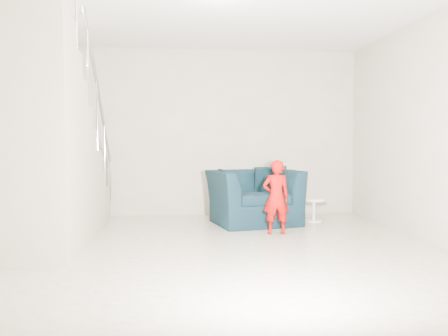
{
  "coord_description": "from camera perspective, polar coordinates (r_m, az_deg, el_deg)",
  "views": [
    {
      "loc": [
        -0.46,
        -5.01,
        1.18
      ],
      "look_at": [
        0.15,
        1.2,
        0.85
      ],
      "focal_mm": 38.0,
      "sensor_mm": 36.0,
      "label": 1
    }
  ],
  "objects": [
    {
      "name": "floor",
      "position": [
        5.17,
        -0.35,
        -10.16
      ],
      "size": [
        5.5,
        5.5,
        0.0
      ],
      "primitive_type": "plane",
      "color": "gray",
      "rests_on": "ground"
    },
    {
      "name": "back_wall",
      "position": [
        7.78,
        -2.23,
        4.27
      ],
      "size": [
        5.0,
        0.0,
        5.0
      ],
      "primitive_type": "plane",
      "rotation": [
        1.57,
        0.0,
        0.0
      ],
      "color": "#A29384",
      "rests_on": "floor"
    },
    {
      "name": "front_wall",
      "position": [
        2.32,
        5.98,
        7.26
      ],
      "size": [
        5.0,
        0.0,
        5.0
      ],
      "primitive_type": "plane",
      "rotation": [
        -1.57,
        0.0,
        0.0
      ],
      "color": "#A29384",
      "rests_on": "floor"
    },
    {
      "name": "right_wall",
      "position": [
        5.83,
        25.01,
        4.42
      ],
      "size": [
        0.0,
        5.5,
        5.5
      ],
      "primitive_type": "plane",
      "rotation": [
        1.57,
        0.0,
        -1.57
      ],
      "color": "#A29384",
      "rests_on": "floor"
    },
    {
      "name": "armchair",
      "position": [
        6.96,
        3.63,
        -3.49
      ],
      "size": [
        1.4,
        1.29,
        0.78
      ],
      "primitive_type": "imported",
      "rotation": [
        0.0,
        0.0,
        0.22
      ],
      "color": "black",
      "rests_on": "floor"
    },
    {
      "name": "toddler",
      "position": [
        6.16,
        6.29,
        -3.51
      ],
      "size": [
        0.36,
        0.24,
        0.96
      ],
      "primitive_type": "imported",
      "rotation": [
        0.0,
        0.0,
        3.17
      ],
      "color": "#9A0604",
      "rests_on": "floor"
    },
    {
      "name": "side_table",
      "position": [
        7.25,
        10.75,
        -4.51
      ],
      "size": [
        0.35,
        0.35,
        0.35
      ],
      "color": "white",
      "rests_on": "floor"
    },
    {
      "name": "staircase",
      "position": [
        5.78,
        -21.05,
        0.52
      ],
      "size": [
        1.02,
        3.03,
        3.62
      ],
      "color": "#ADA089",
      "rests_on": "floor"
    },
    {
      "name": "cushion",
      "position": [
        7.24,
        5.19,
        -1.34
      ],
      "size": [
        0.38,
        0.18,
        0.37
      ],
      "primitive_type": "cube",
      "rotation": [
        0.21,
        0.0,
        0.0
      ],
      "color": "black",
      "rests_on": "armchair"
    },
    {
      "name": "throw",
      "position": [
        6.85,
        -0.31,
        -2.73
      ],
      "size": [
        0.05,
        0.54,
        0.6
      ],
      "primitive_type": "cube",
      "color": "black",
      "rests_on": "armchair"
    },
    {
      "name": "phone",
      "position": [
        6.14,
        7.4,
        -0.2
      ],
      "size": [
        0.04,
        0.05,
        0.1
      ],
      "primitive_type": "cube",
      "rotation": [
        0.0,
        0.0,
        -0.42
      ],
      "color": "black",
      "rests_on": "toddler"
    }
  ]
}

